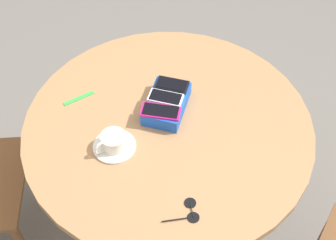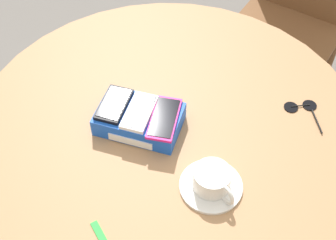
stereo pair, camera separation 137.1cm
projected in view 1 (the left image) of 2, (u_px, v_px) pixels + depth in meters
The scene contains 10 objects.
ground_plane at pixel (168, 226), 2.29m from camera, with size 8.00×8.00×0.00m, color slate.
round_table at pixel (168, 143), 1.79m from camera, with size 1.06×1.06×0.78m.
phone_box at pixel (167, 104), 1.73m from camera, with size 0.22×0.14×0.05m.
phone_black at pixel (172, 85), 1.75m from camera, with size 0.07×0.12×0.01m.
phone_white at pixel (166, 98), 1.70m from camera, with size 0.07×0.13×0.01m.
phone_magenta at pixel (161, 111), 1.66m from camera, with size 0.08×0.15×0.01m.
saucer at pixel (114, 146), 1.63m from camera, with size 0.15×0.15×0.01m, color silver.
coffee_cup at pixel (113, 141), 1.60m from camera, with size 0.11×0.09×0.06m.
lanyard_strap at pixel (79, 98), 1.78m from camera, with size 0.12×0.02×0.00m, color green.
sunglasses at pixel (190, 211), 1.46m from camera, with size 0.11×0.11×0.01m.
Camera 1 is at (1.05, 0.34, 2.08)m, focal length 50.00 mm.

